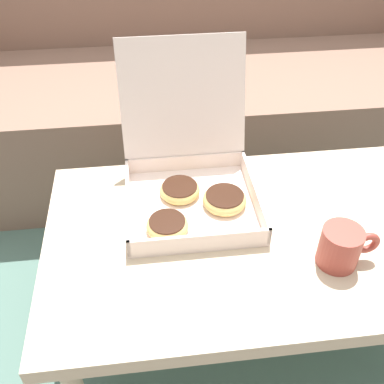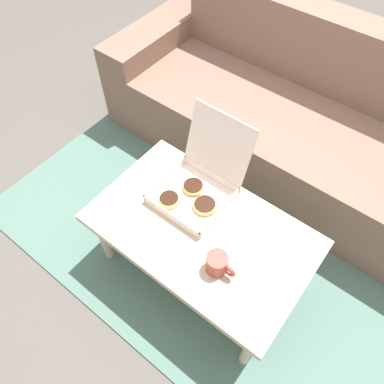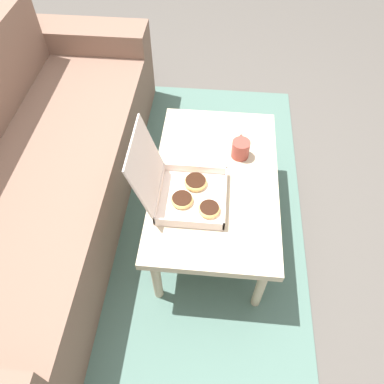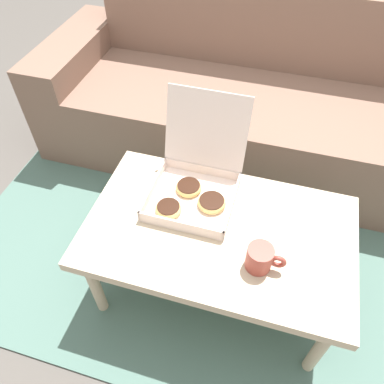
{
  "view_description": "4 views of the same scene",
  "coord_description": "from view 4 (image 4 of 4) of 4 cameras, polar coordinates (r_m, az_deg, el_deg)",
  "views": [
    {
      "loc": [
        -0.23,
        -0.88,
        1.18
      ],
      "look_at": [
        -0.13,
        -0.05,
        0.47
      ],
      "focal_mm": 42.0,
      "sensor_mm": 36.0,
      "label": 1
    },
    {
      "loc": [
        0.48,
        -0.84,
        1.85
      ],
      "look_at": [
        -0.13,
        -0.05,
        0.47
      ],
      "focal_mm": 35.0,
      "sensor_mm": 36.0,
      "label": 2
    },
    {
      "loc": [
        -1.16,
        -0.15,
        1.79
      ],
      "look_at": [
        -0.13,
        -0.05,
        0.47
      ],
      "focal_mm": 35.0,
      "sensor_mm": 36.0,
      "label": 3
    },
    {
      "loc": [
        0.13,
        -0.96,
        1.53
      ],
      "look_at": [
        -0.13,
        -0.05,
        0.47
      ],
      "focal_mm": 35.0,
      "sensor_mm": 36.0,
      "label": 4
    }
  ],
  "objects": [
    {
      "name": "ground_plane",
      "position": [
        1.81,
        4.59,
        -9.69
      ],
      "size": [
        12.0,
        12.0,
        0.0
      ],
      "primitive_type": "plane",
      "color": "#514C47"
    },
    {
      "name": "coffee_table",
      "position": [
        1.41,
        4.07,
        -6.62
      ],
      "size": [
        0.98,
        0.6,
        0.42
      ],
      "color": "#C6B293",
      "rests_on": "ground_plane"
    },
    {
      "name": "area_rug",
      "position": [
        1.98,
        6.58,
        -2.52
      ],
      "size": [
        2.48,
        1.93,
        0.01
      ],
      "primitive_type": "cube",
      "color": "#4C6B60",
      "rests_on": "ground_plane"
    },
    {
      "name": "pastry_box",
      "position": [
        1.43,
        0.48,
        1.48
      ],
      "size": [
        0.32,
        0.4,
        0.35
      ],
      "color": "silver",
      "rests_on": "coffee_table"
    },
    {
      "name": "coffee_mug",
      "position": [
        1.27,
        10.4,
        -9.89
      ],
      "size": [
        0.13,
        0.09,
        0.09
      ],
      "color": "#993D33",
      "rests_on": "coffee_table"
    },
    {
      "name": "couch",
      "position": [
        2.16,
        10.08,
        12.54
      ],
      "size": [
        2.36,
        0.82,
        0.85
      ],
      "color": "#7A5B4C",
      "rests_on": "ground_plane"
    }
  ]
}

